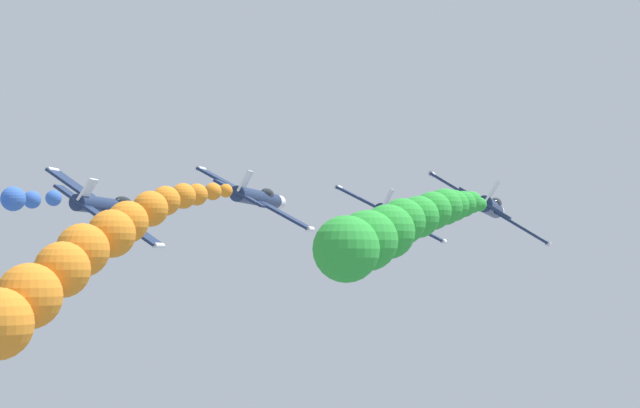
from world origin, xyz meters
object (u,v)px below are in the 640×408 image
at_px(airplane_left_inner, 258,197).
at_px(airplane_left_outer, 109,206).
at_px(airplane_lead, 392,213).
at_px(airplane_right_inner, 491,207).

xyz_separation_m(airplane_left_inner, airplane_left_outer, (-8.05, -7.31, -0.89)).
relative_size(airplane_lead, airplane_left_inner, 1.00).
xyz_separation_m(airplane_lead, airplane_left_outer, (-16.20, -16.14, -0.11)).
xyz_separation_m(airplane_lead, airplane_left_inner, (-8.14, -8.83, 0.79)).
bearing_deg(airplane_left_inner, airplane_right_inner, 4.03).
height_order(airplane_lead, airplane_right_inner, airplane_right_inner).
distance_m(airplane_lead, airplane_left_outer, 22.87).
distance_m(airplane_lead, airplane_right_inner, 11.25).
bearing_deg(airplane_lead, airplane_left_outer, -135.10).
xyz_separation_m(airplane_right_inner, airplane_left_outer, (-24.42, -8.46, -0.05)).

